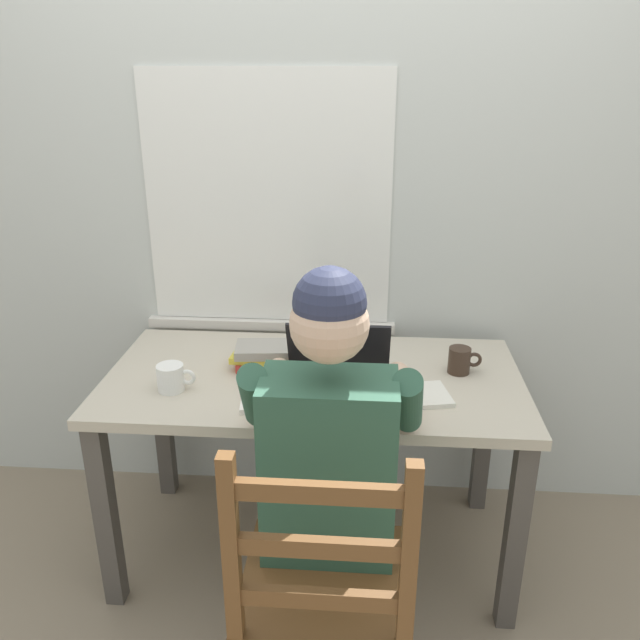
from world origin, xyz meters
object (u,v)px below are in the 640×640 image
object	(u,v)px
book_stack_main	(262,356)
coffee_mug_dark	(460,360)
wooden_chair	(323,594)
coffee_mug_white	(171,378)
seated_person	(331,453)
desk	(314,401)
computer_mouse	(410,398)
laptop	(337,381)

from	to	relation	value
book_stack_main	coffee_mug_dark	bearing A→B (deg)	1.35
wooden_chair	coffee_mug_white	bearing A→B (deg)	132.78
seated_person	book_stack_main	bearing A→B (deg)	119.31
book_stack_main	desk	bearing A→B (deg)	-13.88
coffee_mug_dark	book_stack_main	size ratio (longest dim) A/B	0.54
desk	seated_person	xyz separation A→B (m)	(0.08, -0.42, 0.08)
seated_person	coffee_mug_white	xyz separation A→B (m)	(-0.53, 0.29, 0.07)
desk	coffee_mug_white	size ratio (longest dim) A/B	11.21
coffee_mug_white	book_stack_main	distance (m)	0.32
coffee_mug_white	book_stack_main	size ratio (longest dim) A/B	0.60
desk	book_stack_main	size ratio (longest dim) A/B	6.72
desk	coffee_mug_dark	bearing A→B (deg)	6.99
wooden_chair	computer_mouse	world-z (taller)	wooden_chair
coffee_mug_dark	book_stack_main	distance (m)	0.67
wooden_chair	coffee_mug_white	world-z (taller)	wooden_chair
computer_mouse	wooden_chair	bearing A→B (deg)	-112.82
coffee_mug_dark	book_stack_main	xyz separation A→B (m)	(-0.67, -0.02, -0.00)
desk	coffee_mug_white	bearing A→B (deg)	-162.67
seated_person	wooden_chair	bearing A→B (deg)	-90.00
computer_mouse	book_stack_main	world-z (taller)	book_stack_main
laptop	computer_mouse	bearing A→B (deg)	-8.09
seated_person	coffee_mug_dark	size ratio (longest dim) A/B	11.27
laptop	wooden_chair	bearing A→B (deg)	-89.96
seated_person	computer_mouse	bearing A→B (deg)	48.72
wooden_chair	computer_mouse	size ratio (longest dim) A/B	9.55
wooden_chair	coffee_mug_dark	distance (m)	0.91
computer_mouse	seated_person	bearing A→B (deg)	-131.28
desk	seated_person	world-z (taller)	seated_person
seated_person	computer_mouse	size ratio (longest dim) A/B	12.60
computer_mouse	coffee_mug_dark	size ratio (longest dim) A/B	0.89
computer_mouse	book_stack_main	size ratio (longest dim) A/B	0.48
wooden_chair	book_stack_main	bearing A→B (deg)	109.33
desk	coffee_mug_dark	world-z (taller)	coffee_mug_dark
laptop	computer_mouse	xyz separation A→B (m)	(0.23, -0.03, -0.03)
coffee_mug_white	wooden_chair	bearing A→B (deg)	-47.22
seated_person	coffee_mug_white	distance (m)	0.60
computer_mouse	coffee_mug_white	bearing A→B (deg)	177.88
seated_person	laptop	size ratio (longest dim) A/B	3.82
seated_person	wooden_chair	size ratio (longest dim) A/B	1.32
computer_mouse	book_stack_main	bearing A→B (deg)	156.84
seated_person	coffee_mug_dark	distance (m)	0.63
coffee_mug_white	book_stack_main	world-z (taller)	coffee_mug_white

